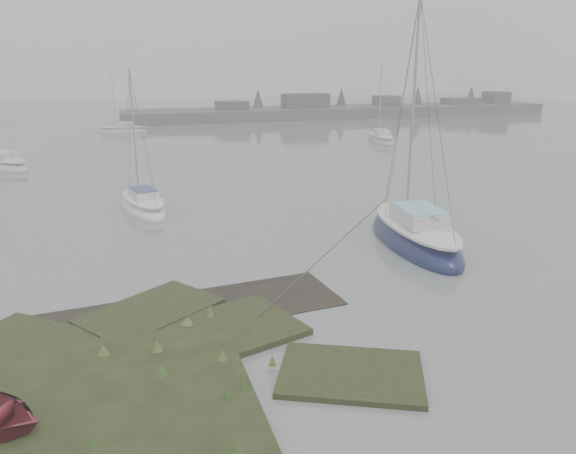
{
  "coord_description": "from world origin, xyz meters",
  "views": [
    {
      "loc": [
        -4.54,
        -11.74,
        7.48
      ],
      "look_at": [
        1.02,
        6.56,
        1.8
      ],
      "focal_mm": 35.0,
      "sensor_mm": 36.0,
      "label": 1
    }
  ],
  "objects": [
    {
      "name": "sailboat_far_c",
      "position": [
        -3.86,
        51.82,
        0.23
      ],
      "size": [
        5.49,
        2.61,
        7.44
      ],
      "rotation": [
        0.0,
        0.0,
        1.4
      ],
      "color": "silver",
      "rests_on": "ground"
    },
    {
      "name": "sailboat_far_a",
      "position": [
        -12.53,
        32.61,
        0.25
      ],
      "size": [
        4.92,
        5.75,
        8.11
      ],
      "rotation": [
        0.0,
        0.0,
        0.63
      ],
      "color": "silver",
      "rests_on": "ground"
    },
    {
      "name": "far_shoreline",
      "position": [
        26.84,
        61.9,
        0.85
      ],
      "size": [
        60.0,
        8.0,
        4.15
      ],
      "color": "#4C4F51",
      "rests_on": "ground"
    },
    {
      "name": "sailboat_far_b",
      "position": [
        19.62,
        37.17,
        0.25
      ],
      "size": [
        2.71,
        5.87,
        7.97
      ],
      "rotation": [
        0.0,
        0.0,
        -0.16
      ],
      "color": "#A0A4A9",
      "rests_on": "ground"
    },
    {
      "name": "sailboat_white",
      "position": [
        -3.53,
        17.49,
        0.24
      ],
      "size": [
        2.94,
        5.73,
        7.71
      ],
      "rotation": [
        0.0,
        0.0,
        0.22
      ],
      "color": "silver",
      "rests_on": "ground"
    },
    {
      "name": "ground",
      "position": [
        0.0,
        30.0,
        0.0
      ],
      "size": [
        160.0,
        160.0,
        0.0
      ],
      "primitive_type": "plane",
      "color": "slate",
      "rests_on": "ground"
    },
    {
      "name": "sailboat_main",
      "position": [
        7.18,
        8.35,
        0.34
      ],
      "size": [
        3.36,
        7.91,
        10.84
      ],
      "rotation": [
        0.0,
        0.0,
        -0.11
      ],
      "color": "#11173D",
      "rests_on": "ground"
    }
  ]
}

